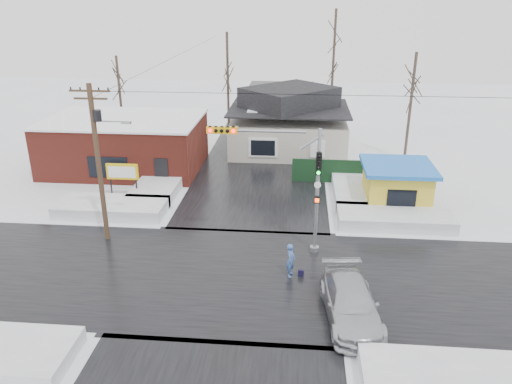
# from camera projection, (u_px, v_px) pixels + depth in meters

# --- Properties ---
(ground) EXTENTS (120.00, 120.00, 0.00)m
(ground) POSITION_uv_depth(u_px,v_px,m) (236.00, 276.00, 25.23)
(ground) COLOR white
(ground) RESTS_ON ground
(road_ns) EXTENTS (10.00, 120.00, 0.02)m
(road_ns) POSITION_uv_depth(u_px,v_px,m) (236.00, 276.00, 25.23)
(road_ns) COLOR black
(road_ns) RESTS_ON ground
(road_ew) EXTENTS (120.00, 10.00, 0.02)m
(road_ew) POSITION_uv_depth(u_px,v_px,m) (236.00, 276.00, 25.23)
(road_ew) COLOR black
(road_ew) RESTS_ON ground
(snowbank_nw) EXTENTS (7.00, 3.00, 0.80)m
(snowbank_nw) POSITION_uv_depth(u_px,v_px,m) (112.00, 208.00, 32.30)
(snowbank_nw) COLOR white
(snowbank_nw) RESTS_ON ground
(snowbank_ne) EXTENTS (7.00, 3.00, 0.80)m
(snowbank_ne) POSITION_uv_depth(u_px,v_px,m) (395.00, 218.00, 30.81)
(snowbank_ne) COLOR white
(snowbank_ne) RESTS_ON ground
(snowbank_se) EXTENTS (7.00, 3.00, 0.70)m
(snowbank_se) POSITION_uv_depth(u_px,v_px,m) (460.00, 382.00, 17.89)
(snowbank_se) COLOR white
(snowbank_se) RESTS_ON ground
(snowbank_nside_w) EXTENTS (3.00, 8.00, 0.80)m
(snowbank_nside_w) POSITION_uv_depth(u_px,v_px,m) (162.00, 182.00, 36.76)
(snowbank_nside_w) COLOR white
(snowbank_nside_w) RESTS_ON ground
(snowbank_nside_e) EXTENTS (3.00, 8.00, 0.80)m
(snowbank_nside_e) POSITION_uv_depth(u_px,v_px,m) (354.00, 188.00, 35.60)
(snowbank_nside_e) COLOR white
(snowbank_nside_e) RESTS_ON ground
(traffic_signal) EXTENTS (6.05, 0.68, 7.00)m
(traffic_signal) POSITION_uv_depth(u_px,v_px,m) (288.00, 174.00, 26.09)
(traffic_signal) COLOR gray
(traffic_signal) RESTS_ON ground
(utility_pole) EXTENTS (3.15, 0.44, 9.00)m
(utility_pole) POSITION_uv_depth(u_px,v_px,m) (99.00, 155.00, 27.22)
(utility_pole) COLOR #382619
(utility_pole) RESTS_ON ground
(brick_building) EXTENTS (12.20, 8.20, 4.12)m
(brick_building) POSITION_uv_depth(u_px,v_px,m) (125.00, 143.00, 40.15)
(brick_building) COLOR maroon
(brick_building) RESTS_ON ground
(marquee_sign) EXTENTS (2.20, 0.21, 2.55)m
(marquee_sign) POSITION_uv_depth(u_px,v_px,m) (122.00, 173.00, 34.04)
(marquee_sign) COLOR black
(marquee_sign) RESTS_ON ground
(house) EXTENTS (10.40, 8.40, 5.76)m
(house) POSITION_uv_depth(u_px,v_px,m) (289.00, 122.00, 44.43)
(house) COLOR beige
(house) RESTS_ON ground
(kiosk) EXTENTS (4.60, 4.60, 2.88)m
(kiosk) POSITION_uv_depth(u_px,v_px,m) (396.00, 185.00, 33.15)
(kiosk) COLOR gold
(kiosk) RESTS_ON ground
(fence) EXTENTS (8.00, 0.12, 1.80)m
(fence) POSITION_uv_depth(u_px,v_px,m) (345.00, 172.00, 37.31)
(fence) COLOR black
(fence) RESTS_ON ground
(tree_far_left) EXTENTS (3.00, 3.00, 10.00)m
(tree_far_left) POSITION_uv_depth(u_px,v_px,m) (227.00, 55.00, 46.64)
(tree_far_left) COLOR #332821
(tree_far_left) RESTS_ON ground
(tree_far_mid) EXTENTS (3.00, 3.00, 12.00)m
(tree_far_mid) POSITION_uv_depth(u_px,v_px,m) (335.00, 36.00, 47.08)
(tree_far_mid) COLOR #332821
(tree_far_mid) RESTS_ON ground
(tree_far_right) EXTENTS (3.00, 3.00, 9.00)m
(tree_far_right) POSITION_uv_depth(u_px,v_px,m) (414.00, 75.00, 40.07)
(tree_far_right) COLOR #332821
(tree_far_right) RESTS_ON ground
(tree_far_west) EXTENTS (3.00, 3.00, 8.00)m
(tree_far_west) POSITION_uv_depth(u_px,v_px,m) (118.00, 74.00, 46.21)
(tree_far_west) COLOR #332821
(tree_far_west) RESTS_ON ground
(pedestrian) EXTENTS (0.56, 0.73, 1.77)m
(pedestrian) POSITION_uv_depth(u_px,v_px,m) (291.00, 260.00, 24.96)
(pedestrian) COLOR #3B5EA7
(pedestrian) RESTS_ON ground
(car) EXTENTS (2.77, 5.64, 1.58)m
(car) POSITION_uv_depth(u_px,v_px,m) (351.00, 303.00, 21.71)
(car) COLOR #B9BCC1
(car) RESTS_ON ground
(shopping_bag) EXTENTS (0.30, 0.16, 0.35)m
(shopping_bag) POSITION_uv_depth(u_px,v_px,m) (301.00, 274.00, 25.15)
(shopping_bag) COLOR black
(shopping_bag) RESTS_ON ground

